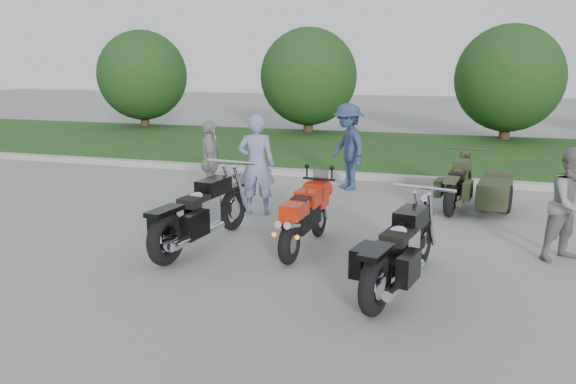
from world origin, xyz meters
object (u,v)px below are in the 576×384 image
(cruiser_left, at_px, (199,216))
(cruiser_sidecar, at_px, (479,189))
(person_stripe, at_px, (256,165))
(person_denim, at_px, (348,147))
(person_grey, at_px, (572,205))
(person_back, at_px, (210,162))
(sportbike_red, at_px, (304,215))
(cruiser_right, at_px, (399,254))

(cruiser_left, relative_size, cruiser_sidecar, 1.13)
(person_stripe, bearing_deg, person_denim, -127.88)
(cruiser_left, relative_size, person_grey, 1.57)
(person_stripe, bearing_deg, person_back, -37.26)
(cruiser_sidecar, bearing_deg, person_denim, 167.28)
(sportbike_red, distance_m, person_denim, 4.29)
(person_denim, height_order, person_back, person_denim)
(person_back, bearing_deg, cruiser_sidecar, -107.22)
(sportbike_red, bearing_deg, person_denim, 96.45)
(sportbike_red, xyz_separation_m, person_denim, (-0.17, 4.27, 0.40))
(cruiser_right, height_order, cruiser_sidecar, cruiser_right)
(sportbike_red, xyz_separation_m, cruiser_left, (-1.55, -0.36, -0.04))
(sportbike_red, relative_size, cruiser_left, 0.76)
(person_stripe, distance_m, person_grey, 5.20)
(person_grey, bearing_deg, cruiser_sidecar, 77.07)
(sportbike_red, height_order, cruiser_sidecar, sportbike_red)
(cruiser_right, bearing_deg, person_grey, 52.56)
(cruiser_right, distance_m, cruiser_sidecar, 4.47)
(person_stripe, height_order, person_grey, person_stripe)
(person_back, bearing_deg, cruiser_right, -157.49)
(sportbike_red, bearing_deg, person_stripe, 132.62)
(sportbike_red, distance_m, person_grey, 3.77)
(cruiser_left, distance_m, person_grey, 5.36)
(cruiser_left, xyz_separation_m, person_denim, (1.38, 4.63, 0.44))
(cruiser_right, height_order, person_stripe, person_stripe)
(person_grey, bearing_deg, sportbike_red, 152.83)
(person_stripe, bearing_deg, sportbike_red, 116.12)
(sportbike_red, bearing_deg, cruiser_right, -33.46)
(person_denim, bearing_deg, sportbike_red, -36.21)
(sportbike_red, height_order, cruiser_right, cruiser_right)
(cruiser_left, relative_size, person_denim, 1.36)
(cruiser_right, height_order, person_grey, person_grey)
(person_grey, relative_size, person_denim, 0.86)
(person_grey, height_order, person_back, person_back)
(cruiser_sidecar, bearing_deg, sportbike_red, -119.99)
(cruiser_sidecar, bearing_deg, cruiser_left, -130.32)
(person_grey, relative_size, person_back, 1.00)
(person_grey, bearing_deg, cruiser_right, -177.52)
(person_stripe, bearing_deg, cruiser_right, 122.56)
(sportbike_red, xyz_separation_m, person_grey, (3.71, 0.65, 0.27))
(cruiser_right, xyz_separation_m, person_denim, (-1.68, 5.43, 0.46))
(cruiser_right, distance_m, person_denim, 5.70)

